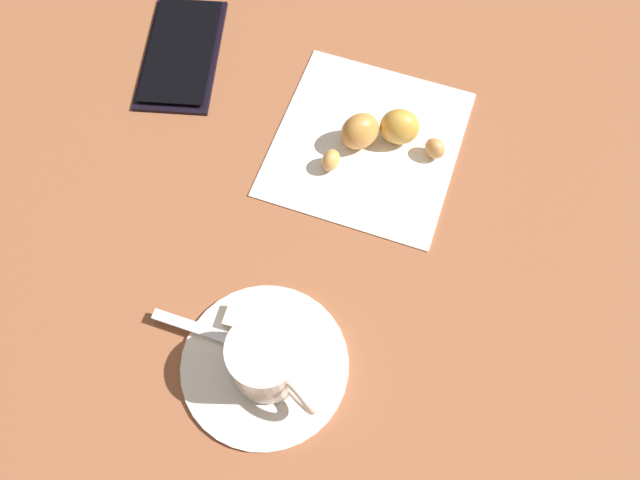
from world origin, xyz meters
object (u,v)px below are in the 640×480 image
at_px(saucer, 265,364).
at_px(sugar_packet, 264,325).
at_px(napkin, 367,143).
at_px(cell_phone, 181,53).
at_px(teaspoon, 259,349).
at_px(espresso_cup, 267,361).
at_px(croissant, 380,133).

height_order(saucer, sugar_packet, sugar_packet).
distance_m(saucer, napkin, 0.24).
bearing_deg(cell_phone, saucer, -132.75).
bearing_deg(teaspoon, saucer, -127.08).
distance_m(teaspoon, cell_phone, 0.33).
bearing_deg(saucer, sugar_packet, 32.97).
bearing_deg(cell_phone, espresso_cup, -132.23).
xyz_separation_m(teaspoon, croissant, (0.23, 0.01, 0.01)).
bearing_deg(croissant, cell_phone, 91.29).
bearing_deg(croissant, sugar_packet, -178.77).
bearing_deg(espresso_cup, croissant, 6.88).
xyz_separation_m(saucer, napkin, (0.23, 0.03, -0.00)).
xyz_separation_m(teaspoon, sugar_packet, (0.02, 0.01, 0.00)).
distance_m(saucer, sugar_packet, 0.03).
bearing_deg(saucer, teaspoon, 52.92).
relative_size(saucer, croissant, 1.34).
relative_size(sugar_packet, croissant, 0.59).
bearing_deg(espresso_cup, saucer, 71.10).
distance_m(espresso_cup, napkin, 0.24).
bearing_deg(cell_phone, croissant, -88.71).
relative_size(espresso_cup, cell_phone, 0.50).
bearing_deg(croissant, napkin, 109.27).
xyz_separation_m(saucer, sugar_packet, (0.03, 0.02, 0.01)).
height_order(espresso_cup, napkin, espresso_cup).
xyz_separation_m(espresso_cup, sugar_packet, (0.03, 0.02, -0.03)).
bearing_deg(sugar_packet, napkin, -100.86).
bearing_deg(napkin, espresso_cup, -170.44).
relative_size(saucer, espresso_cup, 1.66).
bearing_deg(cell_phone, teaspoon, -132.95).
distance_m(napkin, croissant, 0.02).
height_order(teaspoon, croissant, croissant).
bearing_deg(teaspoon, croissant, 3.02).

